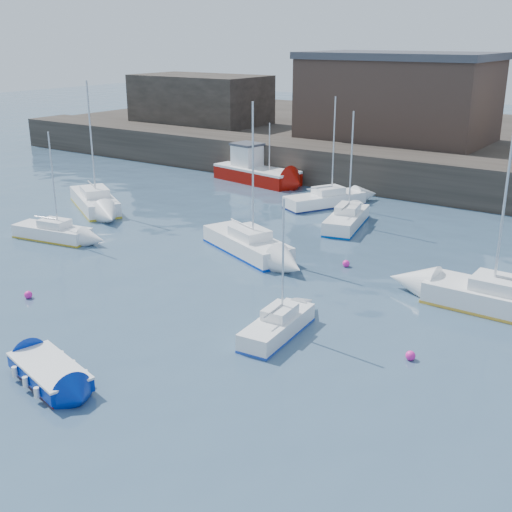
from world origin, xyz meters
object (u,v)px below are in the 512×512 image
Objects in this scene: sailboat_a at (53,232)px; sailboat_c at (278,326)px; sailboat_d at (508,301)px; fishing_boat at (255,170)px; buoy_far at (346,267)px; sailboat_e at (95,201)px; buoy_near at (29,298)px; sailboat_b at (247,243)px; buoy_mid at (410,360)px; sailboat_f at (347,219)px; sailboat_h at (325,199)px; blue_dinghy at (50,373)px.

sailboat_c is at bearing -10.31° from sailboat_a.
fishing_boat is at bearing 147.24° from sailboat_d.
sailboat_e is at bearing 177.99° from buoy_far.
buoy_near is 0.98× the size of buoy_far.
sailboat_c is 15.00× the size of buoy_far.
sailboat_b is 22.66× the size of buoy_near.
sailboat_a reaches higher than buoy_near.
sailboat_c is 5.47m from buoy_mid.
sailboat_b is 8.26m from sailboat_f.
sailboat_f is 20.51m from buoy_near.
sailboat_c reaches higher than buoy_mid.
sailboat_a is 0.84× the size of sailboat_h.
fishing_boat is 32.28m from buoy_mid.
blue_dinghy is at bearing -138.04° from buoy_mid.
sailboat_h reaches higher than buoy_far.
fishing_boat is 14.91m from sailboat_f.
buoy_mid is at bearing -28.69° from sailboat_b.
blue_dinghy is at bearing -38.97° from sailboat_a.
buoy_near is 0.98× the size of buoy_mid.
sailboat_h is at bearing 123.86° from buoy_far.
sailboat_c is (18.45, -3.36, -0.02)m from sailboat_a.
buoy_far is at bearing 50.26° from buoy_near.
fishing_boat is at bearing 72.94° from sailboat_e.
sailboat_c is at bearing -53.41° from fishing_boat.
sailboat_f is at bearing -31.67° from fishing_boat.
sailboat_b reaches higher than sailboat_h.
sailboat_h is at bearing 36.95° from sailboat_e.
sailboat_d reaches higher than buoy_near.
buoy_mid is 10.51m from buoy_far.
sailboat_h is at bearing -23.84° from fishing_boat.
sailboat_b is at bearing -7.11° from sailboat_e.
sailboat_e is at bearing 172.89° from sailboat_b.
buoy_far is (-1.50, 9.11, -0.44)m from sailboat_c.
sailboat_c is 24.03m from sailboat_e.
sailboat_d is at bearing 9.77° from sailboat_a.
sailboat_b is at bearing 151.31° from buoy_mid.
sailboat_e is 1.15× the size of sailboat_h.
buoy_near is (-3.20, -23.16, -0.51)m from sailboat_h.
buoy_far is (10.37, 12.47, 0.00)m from buoy_near.
sailboat_a is at bearing 169.69° from sailboat_c.
fishing_boat is at bearing 137.78° from buoy_far.
sailboat_e is at bearing 134.41° from blue_dinghy.
buoy_near is (10.06, -13.19, -0.58)m from sailboat_e.
blue_dinghy is 24.72m from sailboat_e.
sailboat_d is at bearing -0.88° from sailboat_b.
blue_dinghy is at bearing -100.46° from buoy_far.
sailboat_d reaches higher than sailboat_h.
sailboat_e is 28.62m from buoy_mid.
blue_dinghy is 0.51× the size of fishing_boat.
fishing_boat is 0.90× the size of sailboat_e.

